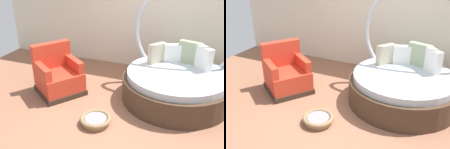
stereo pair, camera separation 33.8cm
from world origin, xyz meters
The scene contains 5 objects.
ground_plane centered at (0.00, 0.00, -0.01)m, with size 8.00×8.00×0.02m, color #936047.
back_wall centered at (0.00, 2.35, 1.30)m, with size 8.00×0.12×2.60m, color silver.
round_daybed centered at (0.62, 1.10, 0.39)m, with size 1.97×1.97×2.10m.
red_armchair centered at (-1.57, 0.50, 0.33)m, with size 1.11×1.11×0.94m.
pet_basket centered at (-0.45, -0.23, 0.07)m, with size 0.51×0.51×0.13m.
Camera 2 is at (1.37, -3.26, 2.53)m, focal length 41.89 mm.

